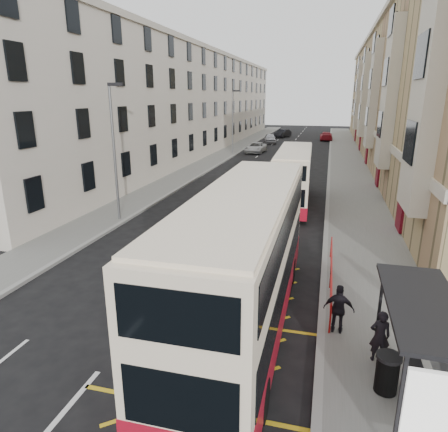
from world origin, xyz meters
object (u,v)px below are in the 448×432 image
(street_lamp_far, at_px, (233,119))
(pedestrian_mid, at_px, (442,312))
(car_red, at_px, (326,136))
(litter_bin, at_px, (387,373))
(bus_shelter, at_px, (430,340))
(double_decker_front, at_px, (244,261))
(white_van, at_px, (256,148))
(car_silver, at_px, (270,138))
(car_dark, at_px, (283,133))
(street_lamp_near, at_px, (115,146))
(pedestrian_far, at_px, (339,309))
(pedestrian_near, at_px, (380,336))
(double_decker_rear, at_px, (293,177))

(street_lamp_far, bearing_deg, pedestrian_mid, -67.57)
(pedestrian_mid, height_order, car_red, pedestrian_mid)
(litter_bin, bearing_deg, bus_shelter, -38.95)
(double_decker_front, distance_m, white_van, 43.21)
(car_silver, height_order, car_dark, car_silver)
(street_lamp_near, distance_m, double_decker_front, 13.96)
(double_decker_front, distance_m, pedestrian_far, 3.35)
(bus_shelter, distance_m, car_red, 64.07)
(white_van, distance_m, car_silver, 11.89)
(white_van, bearing_deg, car_red, 67.75)
(pedestrian_near, relative_size, car_red, 0.31)
(litter_bin, xyz_separation_m, white_van, (-11.49, 44.73, -0.01))
(pedestrian_mid, bearing_deg, double_decker_rear, 108.39)
(pedestrian_mid, xyz_separation_m, pedestrian_far, (-3.13, -0.68, 0.02))
(pedestrian_far, relative_size, car_dark, 0.36)
(car_dark, bearing_deg, street_lamp_far, -79.96)
(bus_shelter, relative_size, white_van, 0.86)
(pedestrian_near, bearing_deg, car_dark, -88.15)
(car_red, bearing_deg, double_decker_front, 86.82)
(litter_bin, bearing_deg, car_silver, 101.29)
(car_dark, xyz_separation_m, car_red, (7.93, -3.40, -0.01))
(street_lamp_far, bearing_deg, street_lamp_near, -90.00)
(pedestrian_far, bearing_deg, bus_shelter, 125.81)
(double_decker_front, bearing_deg, bus_shelter, -29.51)
(street_lamp_far, distance_m, pedestrian_near, 43.05)
(pedestrian_mid, bearing_deg, street_lamp_far, 109.27)
(street_lamp_near, relative_size, litter_bin, 7.57)
(street_lamp_far, height_order, double_decker_front, street_lamp_far)
(pedestrian_mid, height_order, white_van, pedestrian_mid)
(street_lamp_far, xyz_separation_m, car_dark, (3.62, 24.98, -3.89))
(double_decker_rear, bearing_deg, litter_bin, -79.63)
(litter_bin, distance_m, car_silver, 57.74)
(pedestrian_far, bearing_deg, double_decker_front, 9.82)
(car_red, bearing_deg, car_dark, -24.77)
(pedestrian_near, height_order, white_van, pedestrian_near)
(double_decker_front, bearing_deg, car_dark, 95.23)
(bus_shelter, relative_size, street_lamp_near, 0.53)
(litter_bin, xyz_separation_m, pedestrian_near, (-0.07, 1.27, 0.24))
(car_silver, relative_size, car_red, 0.90)
(pedestrian_near, xyz_separation_m, white_van, (-11.42, 43.46, -0.25))
(street_lamp_near, xyz_separation_m, car_red, (11.55, 51.58, -3.90))
(street_lamp_near, bearing_deg, pedestrian_near, -37.15)
(bus_shelter, xyz_separation_m, double_decker_front, (-4.87, 2.73, 0.25))
(street_lamp_near, relative_size, pedestrian_far, 4.91)
(pedestrian_mid, xyz_separation_m, white_van, (-13.45, 41.58, -0.26))
(double_decker_rear, height_order, pedestrian_far, double_decker_rear)
(white_van, bearing_deg, litter_bin, -72.05)
(white_van, bearing_deg, street_lamp_near, -90.83)
(pedestrian_mid, height_order, car_silver, pedestrian_mid)
(white_van, bearing_deg, double_decker_front, -76.72)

